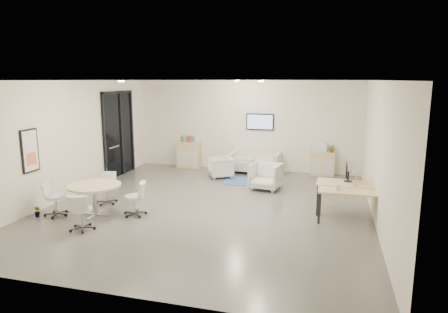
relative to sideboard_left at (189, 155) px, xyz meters
name	(u,v)px	position (x,y,z in m)	size (l,w,h in m)	color
room_shell	(209,145)	(2.11, -4.25, 1.12)	(9.60, 10.60, 4.80)	#56544E
glass_door	(119,131)	(-1.85, -1.75, 1.02)	(0.09, 1.90, 2.85)	black
artwork	(30,151)	(-1.86, -5.85, 1.07)	(0.05, 0.54, 1.04)	black
wall_tv	(260,122)	(2.61, 0.21, 1.27)	(0.98, 0.06, 0.58)	black
ceiling_spots	(211,81)	(1.91, -3.42, 2.70)	(3.14, 4.14, 0.03)	#FFEAC6
sideboard_left	(189,155)	(0.00, 0.00, 0.00)	(0.85, 0.44, 0.96)	tan
sideboard_right	(322,164)	(4.82, 0.02, -0.07)	(0.81, 0.39, 0.81)	tan
books	(188,139)	(-0.04, 0.00, 0.59)	(0.49, 0.14, 0.22)	red
printer	(319,147)	(4.68, 0.03, 0.50)	(0.51, 0.44, 0.35)	white
loveseat	(255,163)	(2.54, -0.19, -0.13)	(1.78, 0.98, 0.64)	silver
blue_rug	(250,181)	(2.61, -1.48, -0.47)	(1.63, 1.09, 0.01)	#2E4E8D
armchair_left	(221,166)	(1.55, -1.17, -0.10)	(0.74, 0.69, 0.76)	silver
armchair_right	(266,175)	(3.24, -2.24, -0.05)	(0.84, 0.78, 0.86)	silver
desk_rear	(348,186)	(5.51, -3.92, 0.21)	(1.51, 0.81, 0.77)	tan
desk_front	(350,193)	(5.55, -4.48, 0.20)	(1.45, 0.73, 0.75)	tan
monitor	(347,172)	(5.47, -3.77, 0.53)	(0.20, 0.50, 0.44)	black
round_table	(94,188)	(-0.33, -5.63, 0.20)	(1.25, 1.25, 0.76)	tan
meeting_chairs	(95,199)	(-0.33, -5.63, -0.07)	(2.53, 2.53, 0.82)	white
plant_cabinet	(333,149)	(5.13, 0.00, 0.45)	(0.26, 0.28, 0.22)	#3F7F3F
plant_floor	(38,215)	(-1.59, -6.10, -0.42)	(0.15, 0.28, 0.12)	#3F7F3F
cup	(338,188)	(5.27, -4.57, 0.33)	(0.12, 0.09, 0.12)	white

